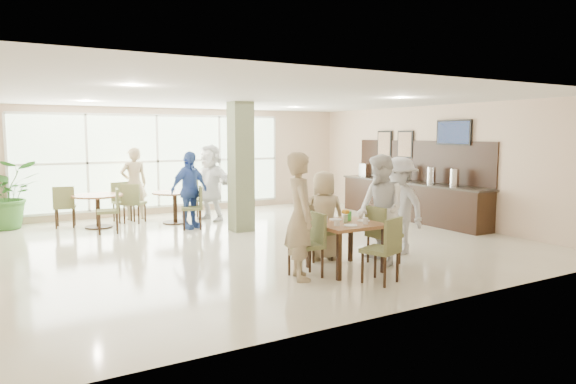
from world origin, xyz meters
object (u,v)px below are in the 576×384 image
round_table_left (98,202)px  teen_standing (399,206)px  main_table (345,228)px  potted_plant (7,195)px  adult_a (189,190)px  adult_standing (134,184)px  teen_right (380,210)px  round_table_right (175,199)px  adult_b (210,182)px  teen_left (300,216)px  buffet_counter (410,197)px  teen_far (324,216)px

round_table_left → teen_standing: teen_standing is taller
main_table → potted_plant: size_ratio=0.64×
adult_a → adult_standing: size_ratio=0.97×
teen_standing → adult_standing: bearing=-153.8°
teen_right → adult_standing: teen_right is taller
round_table_right → round_table_left: bearing=170.7°
main_table → round_table_left: size_ratio=0.89×
adult_standing → adult_b: bearing=146.2°
teen_standing → potted_plant: bearing=-137.7°
main_table → teen_left: bearing=-176.2°
buffet_counter → adult_standing: size_ratio=2.62×
potted_plant → teen_standing: teen_standing is taller
round_table_left → teen_far: size_ratio=0.74×
teen_standing → adult_a: 4.84m
round_table_right → teen_right: teen_right is taller
teen_far → teen_right: (0.61, -0.72, 0.14)m
adult_standing → main_table: bearing=103.2°
round_table_left → potted_plant: bearing=154.1°
teen_left → teen_right: (1.56, 0.07, -0.03)m
main_table → teen_right: bearing=1.3°
round_table_right → teen_far: 4.89m
main_table → adult_standing: 6.71m
round_table_left → teen_left: bearing=-72.7°
round_table_left → adult_b: adult_b is taller
potted_plant → main_table: bearing=-56.2°
teen_far → adult_b: (-0.16, 4.73, 0.18)m
teen_far → teen_standing: size_ratio=0.88×
round_table_right → potted_plant: bearing=161.8°
main_table → round_table_right: size_ratio=0.93×
teen_left → teen_right: teen_left is taller
round_table_left → potted_plant: (-1.78, 0.87, 0.20)m
teen_left → main_table: bearing=-69.5°
potted_plant → adult_standing: adult_standing is taller
round_table_right → teen_left: (0.11, -5.56, 0.36)m
round_table_left → adult_a: (1.77, -1.13, 0.29)m
round_table_right → adult_standing: adult_standing is taller
potted_plant → teen_left: teen_left is taller
teen_standing → teen_left: bearing=-79.5°
main_table → buffet_counter: bearing=36.1°
adult_b → potted_plant: bearing=-127.3°
main_table → adult_standing: (-1.68, 6.49, 0.23)m
buffet_counter → teen_right: (-3.59, -3.11, 0.34)m
teen_right → round_table_left: bearing=-138.8°
teen_right → adult_b: 5.51m
round_table_left → teen_standing: 6.77m
main_table → buffet_counter: size_ratio=0.21×
adult_a → adult_standing: (-0.78, 1.84, 0.03)m
round_table_left → round_table_right: bearing=-9.3°
adult_b → round_table_right: bearing=-114.5°
teen_standing → adult_b: size_ratio=0.92×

